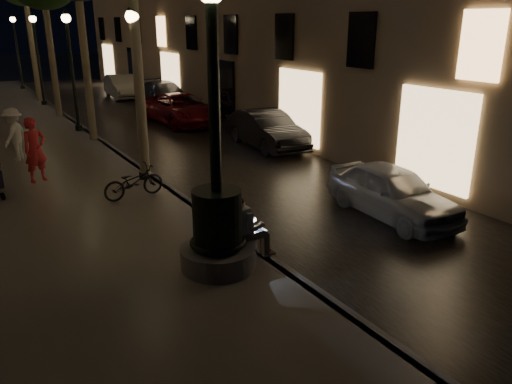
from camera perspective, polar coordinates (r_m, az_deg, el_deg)
ground at (r=21.51m, az=-18.13°, el=5.83°), size 120.00×120.00×0.00m
cobble_lane at (r=22.37m, az=-10.66°, el=6.94°), size 6.00×45.00×0.02m
curb_strip at (r=21.49m, az=-18.16°, el=6.09°), size 0.25×45.00×0.20m
fountain_lamppost at (r=9.02m, az=-4.45°, el=-2.74°), size 1.40×1.40×5.21m
seated_man_laptop at (r=9.41m, az=-1.09°, el=-3.85°), size 0.92×0.31×1.29m
lamp_curb_a at (r=14.27m, az=-13.52°, el=13.21°), size 0.36×0.36×4.81m
lamp_curb_b at (r=21.98m, az=-20.46°, el=14.41°), size 0.36×0.36×4.81m
lamp_curb_c at (r=29.85m, az=-23.79°, el=14.91°), size 0.36×0.36×4.81m
lamp_curb_d at (r=37.77m, az=-25.73°, el=15.18°), size 0.36×0.36×4.81m
car_front at (r=12.49m, az=15.30°, el=0.06°), size 1.75×3.82×1.27m
car_second at (r=18.82m, az=1.19°, el=7.16°), size 1.77×4.31×1.39m
car_third at (r=23.67m, az=-8.54°, el=9.37°), size 2.45×5.02×1.37m
car_rear at (r=27.80m, az=-10.45°, el=10.77°), size 2.27×5.12×1.46m
car_fifth at (r=32.58m, az=-15.05°, el=11.56°), size 1.84×4.40×1.41m
pedestrian_red at (r=15.33m, az=-23.94°, el=4.42°), size 0.78×0.65×1.83m
pedestrian_white at (r=18.08m, az=-25.91°, el=5.94°), size 1.15×1.27×1.71m
bicycle at (r=13.20m, az=-13.82°, el=1.13°), size 1.65×0.71×0.84m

